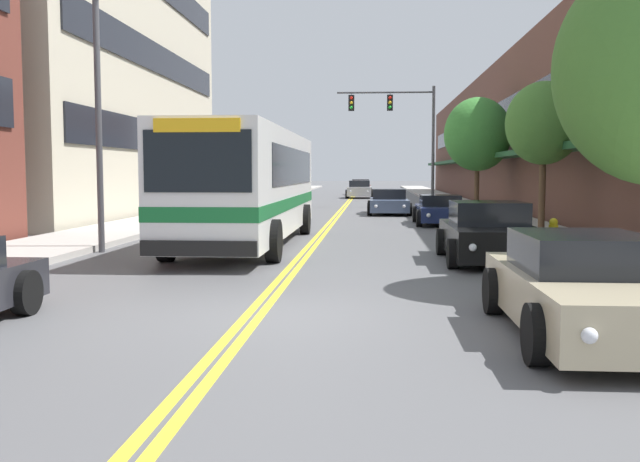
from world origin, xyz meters
TOP-DOWN VIEW (x-y plane):
  - ground_plane at (0.00, 37.00)m, footprint 240.00×240.00m
  - sidewalk_left at (-6.98, 37.00)m, footprint 2.95×106.00m
  - sidewalk_right at (6.98, 37.00)m, footprint 2.95×106.00m
  - centre_line at (0.00, 37.00)m, footprint 0.34×106.00m
  - storefront_row_right at (12.68, 37.00)m, footprint 9.10×68.00m
  - city_bus at (-1.81, 10.14)m, footprint 2.81×12.36m
  - car_champagne_parked_left_mid at (-4.37, 26.89)m, footprint 2.02×4.44m
  - car_beige_parked_right_foreground at (4.39, -1.14)m, footprint 2.03×4.67m
  - car_navy_parked_right_mid at (4.38, 18.29)m, footprint 2.03×4.26m
  - car_black_parked_right_far at (4.40, 6.46)m, footprint 2.16×4.39m
  - car_slate_blue_moving_lead at (2.49, 25.20)m, footprint 2.11×4.76m
  - car_red_moving_second at (0.57, 55.15)m, footprint 2.03×4.86m
  - car_silver_moving_third at (0.62, 46.88)m, footprint 2.15×4.32m
  - traffic_signal_mast at (3.35, 32.05)m, footprint 5.73×0.38m
  - street_lamp_left_near at (-5.10, 7.63)m, footprint 1.82×0.28m
  - street_tree_right_mid at (7.22, 13.51)m, footprint 2.45×2.45m
  - street_tree_right_far at (6.93, 26.24)m, footprint 3.35×3.35m
  - fire_hydrant at (5.95, 6.77)m, footprint 0.30×0.22m

SIDE VIEW (x-z plane):
  - ground_plane at x=0.00m, z-range 0.00..0.00m
  - centre_line at x=0.00m, z-range 0.00..0.01m
  - sidewalk_left at x=-6.98m, z-range 0.00..0.17m
  - sidewalk_right at x=6.98m, z-range 0.00..0.17m
  - car_navy_parked_right_mid at x=4.38m, z-range -0.03..1.14m
  - car_slate_blue_moving_lead at x=2.49m, z-range -0.04..1.20m
  - fire_hydrant at x=5.95m, z-range 0.16..1.00m
  - car_champagne_parked_left_mid at x=-4.37m, z-range -0.05..1.25m
  - car_beige_parked_right_foreground at x=4.39m, z-range -0.04..1.25m
  - car_black_parked_right_far at x=4.40m, z-range -0.05..1.34m
  - car_red_moving_second at x=0.57m, z-range -0.06..1.35m
  - car_silver_moving_third at x=0.62m, z-range -0.05..1.35m
  - city_bus at x=-1.81m, z-range 0.21..3.42m
  - street_tree_right_mid at x=7.22m, z-range 1.22..6.07m
  - street_tree_right_far at x=6.93m, z-range 1.14..6.79m
  - storefront_row_right at x=12.68m, z-range 0.00..8.44m
  - traffic_signal_mast at x=3.35m, z-range 1.47..8.55m
  - street_lamp_left_near at x=-5.10m, z-range 0.71..9.77m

